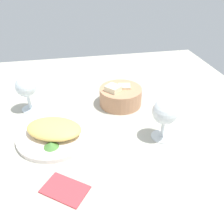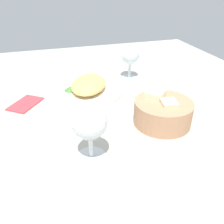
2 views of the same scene
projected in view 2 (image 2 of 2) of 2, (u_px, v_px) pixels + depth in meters
The scene contains 8 objects.
ground_plane at pixel (95, 108), 76.83cm from camera, with size 140.00×140.00×2.00cm, color #AFAC9D.
plate at pixel (89, 91), 84.03cm from camera, with size 23.87×23.87×1.40cm, color white.
omelette at pixel (89, 84), 82.70cm from camera, with size 17.60×11.62×3.81cm, color #E1BC5F.
lettuce_garnish at pixel (71, 88), 82.49cm from camera, with size 4.50×4.50×1.58cm, color #468035.
bread_basket at pixel (162, 111), 65.99cm from camera, with size 16.00×16.00×8.69cm.
wine_glass_near at pixel (90, 124), 50.67cm from camera, with size 7.79×7.79×13.48cm.
wine_glass_far at pixel (130, 56), 91.95cm from camera, with size 7.38×7.38×13.21cm.
folded_napkin at pixel (25, 103), 76.83cm from camera, with size 11.00×7.00×0.80cm, color #D23A42.
Camera 2 is at (65.47, -13.99, 37.09)cm, focal length 38.15 mm.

